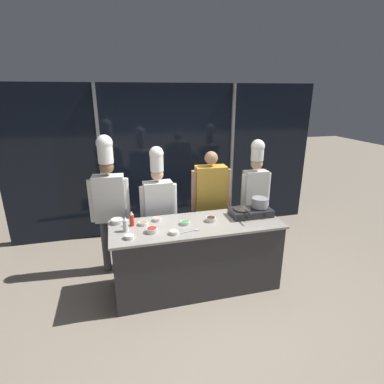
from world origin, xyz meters
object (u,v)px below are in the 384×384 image
(squeeze_bottle_clear, at_px, (125,225))
(chef_sous, at_px, (158,201))
(squeeze_bottle_chili, at_px, (132,219))
(prep_bowl_rice, at_px, (129,236))
(frying_pan, at_px, (242,208))
(stock_pot, at_px, (260,202))
(chef_line, at_px, (255,188))
(prep_bowl_soy_glaze, at_px, (211,219))
(prep_bowl_mushrooms, at_px, (143,223))
(portable_stove, at_px, (251,212))
(serving_spoon_slotted, at_px, (194,230))
(prep_bowl_onion, at_px, (117,221))
(prep_bowl_chili_flakes, at_px, (152,230))
(prep_bowl_scallions, at_px, (185,222))
(prep_bowl_shrimp, at_px, (157,219))
(prep_bowl_noodles, at_px, (174,232))
(chef_head, at_px, (109,196))
(person_guest, at_px, (210,196))

(squeeze_bottle_clear, height_order, chef_sous, chef_sous)
(squeeze_bottle_chili, relative_size, prep_bowl_rice, 1.69)
(frying_pan, bearing_deg, stock_pot, 1.20)
(chef_line, bearing_deg, chef_sous, 1.00)
(squeeze_bottle_chili, height_order, chef_line, chef_line)
(squeeze_bottle_clear, relative_size, prep_bowl_soy_glaze, 1.39)
(prep_bowl_mushrooms, height_order, chef_line, chef_line)
(stock_pot, height_order, squeeze_bottle_chili, stock_pot)
(portable_stove, relative_size, frying_pan, 1.34)
(squeeze_bottle_clear, xyz_separation_m, serving_spoon_slotted, (0.81, -0.20, -0.08))
(stock_pot, relative_size, prep_bowl_onion, 1.57)
(squeeze_bottle_clear, bearing_deg, prep_bowl_chili_flakes, -19.52)
(prep_bowl_soy_glaze, distance_m, prep_bowl_rice, 1.09)
(prep_bowl_scallions, relative_size, chef_sous, 0.07)
(prep_bowl_chili_flakes, distance_m, prep_bowl_onion, 0.55)
(squeeze_bottle_chili, relative_size, prep_bowl_mushrooms, 1.55)
(serving_spoon_slotted, bearing_deg, prep_bowl_shrimp, 134.41)
(prep_bowl_soy_glaze, relative_size, prep_bowl_mushrooms, 1.07)
(prep_bowl_noodles, xyz_separation_m, prep_bowl_onion, (-0.65, 0.49, 0.01))
(frying_pan, xyz_separation_m, chef_head, (-1.74, 0.63, 0.11))
(stock_pot, height_order, prep_bowl_rice, stock_pot)
(portable_stove, bearing_deg, frying_pan, -177.70)
(serving_spoon_slotted, bearing_deg, prep_bowl_rice, -179.71)
(chef_head, bearing_deg, person_guest, -174.47)
(squeeze_bottle_clear, bearing_deg, prep_bowl_rice, -81.63)
(squeeze_bottle_chili, bearing_deg, prep_bowl_soy_glaze, -6.79)
(chef_sous, relative_size, chef_line, 0.98)
(prep_bowl_chili_flakes, height_order, prep_bowl_shrimp, prep_bowl_chili_flakes)
(prep_bowl_scallions, bearing_deg, prep_bowl_mushrooms, 167.17)
(prep_bowl_soy_glaze, height_order, chef_sous, chef_sous)
(portable_stove, distance_m, chef_line, 0.72)
(prep_bowl_onion, relative_size, chef_head, 0.08)
(prep_bowl_shrimp, bearing_deg, prep_bowl_rice, -133.04)
(prep_bowl_rice, distance_m, prep_bowl_shrimp, 0.56)
(squeeze_bottle_chili, height_order, prep_bowl_onion, squeeze_bottle_chili)
(prep_bowl_noodles, bearing_deg, squeeze_bottle_clear, 158.33)
(prep_bowl_mushrooms, bearing_deg, prep_bowl_chili_flakes, -71.70)
(frying_pan, distance_m, chef_line, 0.79)
(stock_pot, distance_m, prep_bowl_onion, 1.93)
(prep_bowl_soy_glaze, height_order, prep_bowl_chili_flakes, same)
(chef_sous, height_order, chef_line, chef_line)
(prep_bowl_scallions, bearing_deg, stock_pot, 2.78)
(prep_bowl_chili_flakes, bearing_deg, stock_pot, 6.58)
(squeeze_bottle_clear, height_order, prep_bowl_soy_glaze, squeeze_bottle_clear)
(prep_bowl_chili_flakes, xyz_separation_m, prep_bowl_onion, (-0.40, 0.38, -0.00))
(prep_bowl_mushrooms, bearing_deg, serving_spoon_slotted, -29.31)
(prep_bowl_rice, bearing_deg, serving_spoon_slotted, 0.29)
(squeeze_bottle_clear, distance_m, prep_bowl_shrimp, 0.47)
(prep_bowl_onion, distance_m, person_guest, 1.47)
(prep_bowl_soy_glaze, distance_m, prep_bowl_mushrooms, 0.88)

